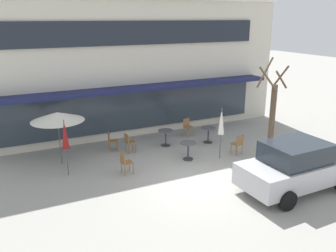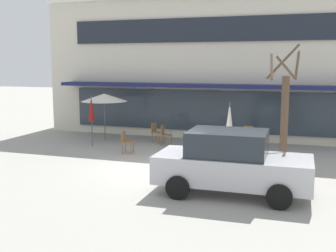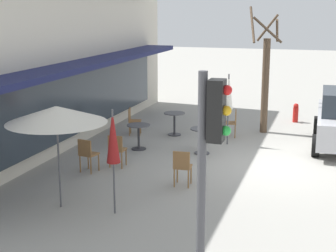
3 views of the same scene
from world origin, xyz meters
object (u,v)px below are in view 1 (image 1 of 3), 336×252
at_px(cafe_chair_3, 238,143).
at_px(cafe_chair_4, 188,126).
at_px(street_tree, 272,116).
at_px(patio_umbrella_cream_folded, 221,122).
at_px(patio_umbrella_corner_open, 57,117).
at_px(patio_umbrella_green_folded, 65,135).
at_px(parked_sedan, 297,166).
at_px(cafe_table_near_wall, 188,148).
at_px(cafe_chair_0, 125,161).
at_px(cafe_table_by_tree, 208,132).
at_px(cafe_chair_2, 129,142).
at_px(cafe_table_streetside, 166,135).
at_px(fire_hydrant, 319,150).
at_px(cafe_chair_1, 112,140).

distance_m(cafe_chair_3, cafe_chair_4, 3.31).
distance_m(cafe_chair_4, street_tree, 4.64).
bearing_deg(cafe_chair_4, cafe_chair_3, -77.63).
relative_size(patio_umbrella_cream_folded, patio_umbrella_corner_open, 1.00).
bearing_deg(patio_umbrella_green_folded, cafe_chair_3, -8.94).
bearing_deg(patio_umbrella_cream_folded, parked_sedan, -78.54).
xyz_separation_m(cafe_table_near_wall, cafe_chair_0, (-2.88, -0.22, 0.01)).
relative_size(patio_umbrella_corner_open, parked_sedan, 0.52).
height_order(cafe_table_by_tree, parked_sedan, parked_sedan).
bearing_deg(street_tree, parked_sedan, -114.06).
bearing_deg(cafe_table_near_wall, cafe_chair_3, -11.74).
bearing_deg(cafe_chair_2, patio_umbrella_cream_folded, -35.82).
relative_size(patio_umbrella_green_folded, patio_umbrella_corner_open, 1.00).
distance_m(cafe_chair_2, parked_sedan, 7.11).
bearing_deg(patio_umbrella_cream_folded, cafe_table_streetside, 120.06).
height_order(cafe_table_near_wall, patio_umbrella_corner_open, patio_umbrella_corner_open).
height_order(cafe_chair_2, cafe_chair_3, same).
bearing_deg(cafe_table_streetside, cafe_table_by_tree, -14.06).
distance_m(patio_umbrella_green_folded, cafe_chair_0, 2.45).
bearing_deg(cafe_chair_0, patio_umbrella_cream_folded, -3.68).
relative_size(cafe_chair_2, cafe_chair_3, 1.00).
xyz_separation_m(parked_sedan, street_tree, (1.20, 2.69, 0.98)).
bearing_deg(fire_hydrant, patio_umbrella_corner_open, 157.40).
distance_m(patio_umbrella_cream_folded, cafe_chair_2, 4.15).
bearing_deg(parked_sedan, cafe_chair_4, 93.96).
xyz_separation_m(patio_umbrella_corner_open, cafe_chair_2, (2.94, -0.05, -1.50)).
distance_m(patio_umbrella_cream_folded, patio_umbrella_corner_open, 6.64).
distance_m(cafe_chair_0, cafe_chair_4, 5.33).
xyz_separation_m(patio_umbrella_green_folded, patio_umbrella_cream_folded, (6.16, -1.15, 0.00)).
bearing_deg(patio_umbrella_cream_folded, cafe_chair_2, 144.18).
bearing_deg(cafe_chair_0, street_tree, -10.48).
distance_m(cafe_chair_2, street_tree, 6.22).
distance_m(cafe_table_by_tree, cafe_chair_1, 4.60).
height_order(cafe_chair_0, fire_hydrant, cafe_chair_0).
height_order(cafe_table_by_tree, street_tree, street_tree).
bearing_deg(cafe_table_by_tree, patio_umbrella_cream_folded, -108.02).
relative_size(cafe_chair_4, parked_sedan, 0.21).
height_order(patio_umbrella_green_folded, fire_hydrant, patio_umbrella_green_folded).
distance_m(parked_sedan, fire_hydrant, 3.65).
xyz_separation_m(patio_umbrella_green_folded, parked_sedan, (6.88, -4.70, -0.75)).
bearing_deg(parked_sedan, street_tree, 65.94).
bearing_deg(street_tree, cafe_chair_3, 137.48).
bearing_deg(cafe_chair_3, patio_umbrella_cream_folded, -178.38).
height_order(cafe_chair_3, cafe_chair_4, same).
bearing_deg(cafe_chair_1, cafe_chair_0, -96.39).
bearing_deg(cafe_table_streetside, cafe_chair_2, -177.55).
xyz_separation_m(cafe_chair_4, street_tree, (1.67, -4.11, 1.33)).
bearing_deg(cafe_chair_4, fire_hydrant, -54.29).
relative_size(patio_umbrella_green_folded, cafe_chair_1, 2.47).
bearing_deg(cafe_chair_4, patio_umbrella_corner_open, -172.32).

